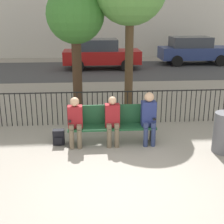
% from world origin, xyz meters
% --- Properties ---
extents(ground_plane, '(80.00, 80.00, 0.00)m').
position_xyz_m(ground_plane, '(0.00, 0.00, 0.00)').
color(ground_plane, gray).
extents(park_bench, '(2.08, 0.45, 0.92)m').
position_xyz_m(park_bench, '(0.00, 2.16, 0.50)').
color(park_bench, '#194728').
rests_on(park_bench, ground).
extents(seated_person_0, '(0.34, 0.39, 1.18)m').
position_xyz_m(seated_person_0, '(-0.86, 2.03, 0.66)').
color(seated_person_0, brown).
rests_on(seated_person_0, ground).
extents(seated_person_1, '(0.34, 0.39, 1.18)m').
position_xyz_m(seated_person_1, '(0.01, 2.03, 0.66)').
color(seated_person_1, brown).
rests_on(seated_person_1, ground).
extents(seated_person_2, '(0.34, 0.39, 1.26)m').
position_xyz_m(seated_person_2, '(0.87, 2.03, 0.71)').
color(seated_person_2, navy).
rests_on(seated_person_2, ground).
extents(backpack, '(0.27, 0.21, 0.37)m').
position_xyz_m(backpack, '(-1.27, 2.13, 0.18)').
color(backpack, black).
rests_on(backpack, ground).
extents(fence_railing, '(9.01, 0.03, 0.95)m').
position_xyz_m(fence_railing, '(-0.02, 3.49, 0.56)').
color(fence_railing, black).
rests_on(fence_railing, ground).
extents(tree_1, '(1.83, 1.83, 3.88)m').
position_xyz_m(tree_1, '(-0.90, 5.38, 2.90)').
color(tree_1, '#422D1E').
rests_on(tree_1, ground).
extents(street_surface, '(24.00, 6.00, 0.01)m').
position_xyz_m(street_surface, '(0.00, 12.00, 0.00)').
color(street_surface, '#3D3D3F').
rests_on(street_surface, ground).
extents(parked_car_0, '(4.20, 1.94, 1.62)m').
position_xyz_m(parked_car_0, '(0.14, 12.44, 0.84)').
color(parked_car_0, maroon).
rests_on(parked_car_0, ground).
extents(parked_car_1, '(4.20, 1.94, 1.62)m').
position_xyz_m(parked_car_1, '(5.79, 13.66, 0.84)').
color(parked_car_1, navy).
rests_on(parked_car_1, ground).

